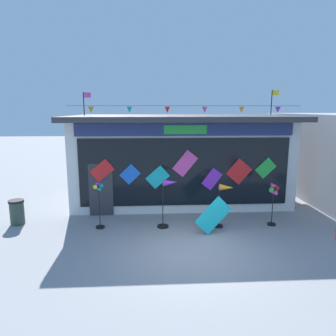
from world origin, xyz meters
TOP-DOWN VIEW (x-y plane):
  - ground_plane at (0.00, 0.00)m, footprint 80.00×80.00m
  - kite_shop_building at (0.18, 5.74)m, footprint 9.26×5.68m
  - wind_spinner_far_left at (-2.87, 1.96)m, footprint 0.33×0.29m
  - wind_spinner_left at (-0.55, 1.93)m, footprint 0.72×0.39m
  - wind_spinner_center_left at (1.38, 1.85)m, footprint 0.67×0.33m
  - wind_spinner_center_right at (3.10, 1.87)m, footprint 0.43×0.29m
  - trash_bin at (-5.84, 2.53)m, footprint 0.52×0.52m
  - display_kite_on_ground at (0.89, 1.27)m, footprint 1.25×0.22m

SIDE VIEW (x-z plane):
  - ground_plane at x=0.00m, z-range 0.00..0.00m
  - trash_bin at x=-5.84m, z-range 0.01..0.88m
  - display_kite_on_ground at x=0.89m, z-range 0.00..1.25m
  - wind_spinner_far_left at x=-2.87m, z-range 0.18..1.82m
  - wind_spinner_center_right at x=3.10m, z-range 0.32..1.84m
  - wind_spinner_center_left at x=1.38m, z-range 0.36..1.88m
  - wind_spinner_left at x=-0.55m, z-range 0.30..1.99m
  - kite_shop_building at x=0.18m, z-range -0.53..4.32m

